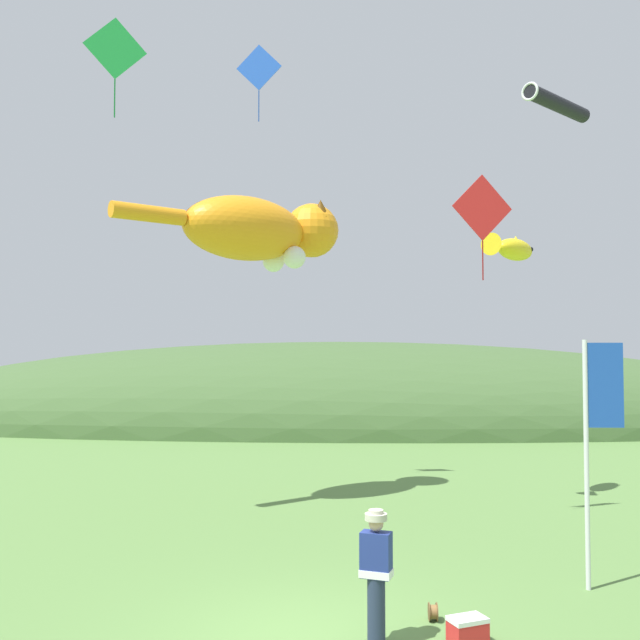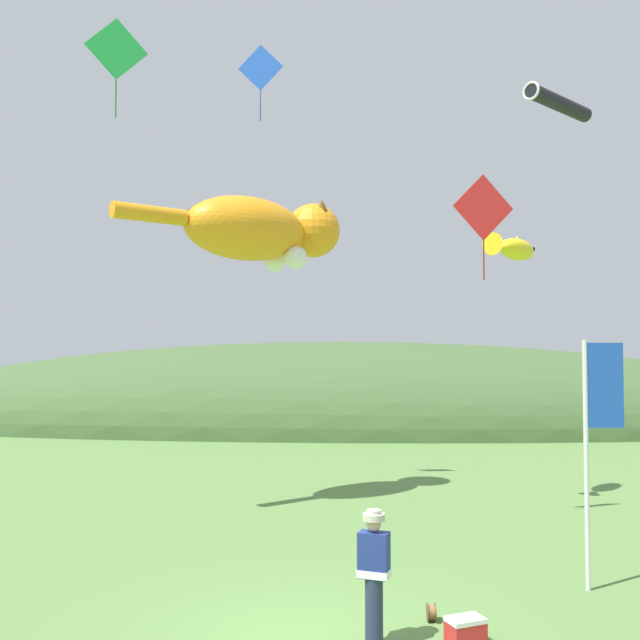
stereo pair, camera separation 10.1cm
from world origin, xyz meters
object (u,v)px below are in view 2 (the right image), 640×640
(kite_spool, at_px, (431,612))
(kite_tube_streamer, at_px, (558,103))
(festival_attendant, at_px, (374,572))
(kite_diamond_green, at_px, (116,50))
(picnic_cooler, at_px, (466,631))
(kite_fish_windsock, at_px, (513,248))
(festival_banner_pole, at_px, (595,425))
(kite_giant_cat, at_px, (261,231))
(kite_diamond_red, at_px, (483,208))
(kite_diamond_blue, at_px, (261,68))

(kite_spool, xyz_separation_m, kite_tube_streamer, (3.83, 6.61, 9.73))
(festival_attendant, height_order, kite_diamond_green, kite_diamond_green)
(picnic_cooler, relative_size, kite_fish_windsock, 0.28)
(festival_banner_pole, distance_m, kite_fish_windsock, 7.74)
(picnic_cooler, height_order, kite_giant_cat, kite_giant_cat)
(kite_spool, distance_m, festival_banner_pole, 4.10)
(kite_spool, distance_m, kite_tube_streamer, 12.37)
(kite_spool, bearing_deg, picnic_cooler, -65.91)
(festival_banner_pole, xyz_separation_m, kite_tube_streamer, (0.97, 5.16, 7.18))
(picnic_cooler, relative_size, kite_giant_cat, 0.11)
(kite_giant_cat, xyz_separation_m, kite_diamond_green, (-3.10, -2.33, 3.87))
(kite_spool, xyz_separation_m, kite_diamond_red, (1.85, 5.70, 7.02))
(kite_giant_cat, bearing_deg, kite_spool, -65.92)
(kite_fish_windsock, bearing_deg, kite_spool, -110.50)
(festival_banner_pole, height_order, kite_diamond_blue, kite_diamond_blue)
(kite_fish_windsock, distance_m, kite_diamond_green, 10.89)
(festival_banner_pole, relative_size, kite_diamond_red, 1.69)
(kite_fish_windsock, bearing_deg, kite_tube_streamer, -62.66)
(festival_attendant, xyz_separation_m, kite_diamond_green, (-5.75, 6.36, 9.94))
(festival_attendant, xyz_separation_m, kite_giant_cat, (-2.65, 8.69, 6.08))
(kite_diamond_blue, bearing_deg, festival_attendant, -74.22)
(festival_banner_pole, relative_size, kite_giant_cat, 0.78)
(festival_attendant, bearing_deg, kite_diamond_blue, 105.78)
(kite_diamond_green, bearing_deg, festival_banner_pole, -23.17)
(kite_spool, distance_m, kite_diamond_green, 13.78)
(picnic_cooler, bearing_deg, kite_tube_streamer, 64.94)
(kite_diamond_red, bearing_deg, kite_fish_windsock, 63.88)
(kite_giant_cat, bearing_deg, festival_banner_pole, -45.08)
(festival_attendant, bearing_deg, kite_giant_cat, 106.95)
(kite_tube_streamer, height_order, kite_diamond_red, kite_tube_streamer)
(festival_attendant, xyz_separation_m, festival_banner_pole, (3.71, 2.31, 1.72))
(kite_diamond_red, bearing_deg, festival_attendant, -112.38)
(kite_fish_windsock, distance_m, kite_diamond_blue, 8.74)
(kite_giant_cat, distance_m, kite_fish_windsock, 6.57)
(kite_spool, relative_size, kite_giant_cat, 0.05)
(kite_diamond_red, bearing_deg, picnic_cooler, -102.85)
(festival_banner_pole, bearing_deg, kite_diamond_blue, 129.91)
(kite_tube_streamer, distance_m, kite_diamond_blue, 8.31)
(festival_attendant, bearing_deg, kite_fish_windsock, 66.59)
(kite_spool, relative_size, festival_banner_pole, 0.06)
(kite_spool, xyz_separation_m, festival_banner_pole, (2.86, 1.45, 2.55))
(kite_giant_cat, bearing_deg, kite_diamond_blue, 98.80)
(kite_diamond_red, height_order, kite_diamond_green, kite_diamond_green)
(kite_fish_windsock, height_order, kite_tube_streamer, kite_tube_streamer)
(festival_attendant, bearing_deg, kite_diamond_green, 132.10)
(kite_spool, distance_m, picnic_cooler, 0.89)
(festival_attendant, xyz_separation_m, kite_tube_streamer, (4.68, 7.47, 8.90))
(kite_diamond_blue, bearing_deg, kite_diamond_green, -126.78)
(festival_attendant, relative_size, festival_banner_pole, 0.43)
(kite_spool, height_order, kite_fish_windsock, kite_fish_windsock)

